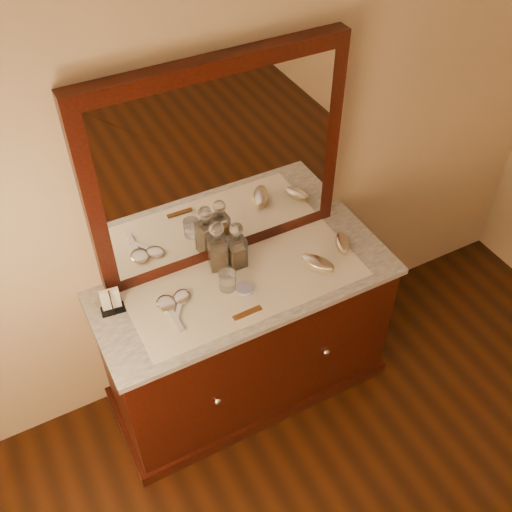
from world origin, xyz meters
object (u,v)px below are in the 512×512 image
object	(u,v)px
brush_far	(342,243)
mirror_frame	(219,166)
decanter_right	(237,249)
hand_mirror_outer	(168,307)
pin_dish	(245,288)
comb	(247,313)
napkin_rack	(111,301)
hand_mirror_inner	(181,300)
decanter_left	(218,250)
dresser_cabinet	(247,339)
brush_near	(318,263)

from	to	relation	value
brush_far	mirror_frame	bearing A→B (deg)	153.58
brush_far	decanter_right	bearing A→B (deg)	165.67
brush_far	hand_mirror_outer	distance (m)	0.91
pin_dish	comb	distance (m)	0.14
napkin_rack	brush_far	xyz separation A→B (m)	(1.13, -0.14, -0.04)
comb	hand_mirror_outer	size ratio (longest dim) A/B	0.60
hand_mirror_inner	comb	bearing A→B (deg)	-41.79
pin_dish	brush_far	xyz separation A→B (m)	(0.56, 0.03, 0.01)
decanter_left	dresser_cabinet	bearing A→B (deg)	-63.25
hand_mirror_outer	pin_dish	bearing A→B (deg)	-9.89
mirror_frame	dresser_cabinet	bearing A→B (deg)	-90.00
comb	hand_mirror_outer	distance (m)	0.35
dresser_cabinet	pin_dish	world-z (taller)	pin_dish
mirror_frame	pin_dish	size ratio (longest dim) A/B	14.18
comb	decanter_left	world-z (taller)	decanter_left
napkin_rack	decanter_left	size ratio (longest dim) A/B	0.57
mirror_frame	napkin_rack	bearing A→B (deg)	-168.29
hand_mirror_inner	hand_mirror_outer	bearing A→B (deg)	-170.37
napkin_rack	hand_mirror_outer	world-z (taller)	napkin_rack
hand_mirror_outer	hand_mirror_inner	distance (m)	0.07
brush_near	brush_far	world-z (taller)	brush_near
decanter_right	hand_mirror_outer	bearing A→B (deg)	-165.44
decanter_right	hand_mirror_outer	distance (m)	0.42
mirror_frame	decanter_left	size ratio (longest dim) A/B	4.37
dresser_cabinet	decanter_left	world-z (taller)	decanter_left
comb	decanter_right	size ratio (longest dim) A/B	0.54
dresser_cabinet	decanter_right	world-z (taller)	decanter_right
mirror_frame	decanter_left	bearing A→B (deg)	-126.05
napkin_rack	pin_dish	bearing A→B (deg)	-16.39
mirror_frame	decanter_left	xyz separation A→B (m)	(-0.07, -0.10, -0.39)
napkin_rack	brush_near	bearing A→B (deg)	-11.96
decanter_right	brush_far	size ratio (longest dim) A/B	1.62
hand_mirror_outer	hand_mirror_inner	size ratio (longest dim) A/B	1.18
decanter_right	hand_mirror_inner	size ratio (longest dim) A/B	1.31
mirror_frame	decanter_right	xyz separation A→B (m)	(0.01, -0.13, -0.40)
mirror_frame	hand_mirror_outer	world-z (taller)	mirror_frame
decanter_right	decanter_left	bearing A→B (deg)	160.76
dresser_cabinet	brush_far	size ratio (longest dim) A/B	8.82
hand_mirror_inner	decanter_right	bearing A→B (deg)	15.54
pin_dish	hand_mirror_outer	bearing A→B (deg)	170.11
decanter_right	brush_far	distance (m)	0.54
napkin_rack	decanter_left	bearing A→B (deg)	2.70
dresser_cabinet	brush_far	world-z (taller)	brush_far
pin_dish	comb	xyz separation A→B (m)	(-0.06, -0.13, -0.00)
brush_near	brush_far	xyz separation A→B (m)	(0.18, 0.06, -0.00)
mirror_frame	hand_mirror_outer	size ratio (longest dim) A/B	5.22
comb	napkin_rack	bearing A→B (deg)	148.39
mirror_frame	hand_mirror_inner	distance (m)	0.62
decanter_right	brush_far	bearing A→B (deg)	-14.33
brush_near	mirror_frame	bearing A→B (deg)	136.32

